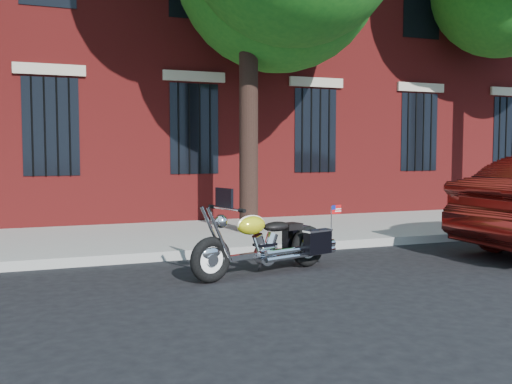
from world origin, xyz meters
name	(u,v)px	position (x,y,z in m)	size (l,w,h in m)	color
ground	(286,271)	(0.00, 0.00, 0.00)	(120.00, 120.00, 0.00)	black
curb	(252,250)	(0.00, 1.38, 0.07)	(40.00, 0.16, 0.15)	gray
sidewalk	(218,235)	(0.00, 3.26, 0.07)	(40.00, 3.60, 0.15)	gray
building	(151,8)	(0.00, 10.06, 6.00)	(26.00, 10.08, 12.00)	maroon
motorcycle	(270,244)	(-0.28, -0.08, 0.41)	(2.40, 1.11, 1.21)	black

